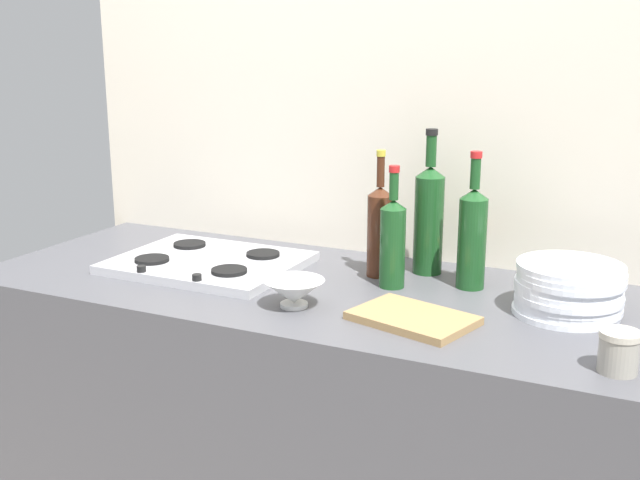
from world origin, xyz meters
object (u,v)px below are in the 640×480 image
object	(u,v)px
wine_bottle_rightmost	(429,217)
cutting_board	(413,318)
stovetop_hob	(208,262)
wine_bottle_leftmost	(393,241)
condiment_jar_front	(474,264)
wine_bottle_mid_left	(472,236)
wine_bottle_mid_right	(380,229)
condiment_jar_rear	(619,352)
plate_stack	(569,289)
mixing_bowl	(294,292)

from	to	relation	value
wine_bottle_rightmost	cutting_board	world-z (taller)	wine_bottle_rightmost
stovetop_hob	wine_bottle_leftmost	world-z (taller)	wine_bottle_leftmost
condiment_jar_front	wine_bottle_rightmost	bearing A→B (deg)	-176.34
wine_bottle_leftmost	wine_bottle_mid_left	distance (m)	0.20
wine_bottle_mid_left	condiment_jar_front	xyz separation A→B (m)	(-0.01, 0.09, -0.10)
wine_bottle_mid_right	cutting_board	size ratio (longest dim) A/B	1.31
wine_bottle_mid_right	wine_bottle_rightmost	size ratio (longest dim) A/B	0.87
wine_bottle_mid_right	condiment_jar_rear	world-z (taller)	wine_bottle_mid_right
wine_bottle_mid_right	wine_bottle_leftmost	bearing A→B (deg)	-49.34
wine_bottle_rightmost	condiment_jar_rear	distance (m)	0.71
wine_bottle_mid_right	wine_bottle_rightmost	xyz separation A→B (m)	(0.11, 0.08, 0.03)
plate_stack	wine_bottle_leftmost	distance (m)	0.43
condiment_jar_front	condiment_jar_rear	distance (m)	0.62
condiment_jar_front	plate_stack	bearing A→B (deg)	-34.93
plate_stack	condiment_jar_front	bearing A→B (deg)	145.07
stovetop_hob	wine_bottle_mid_right	distance (m)	0.48
wine_bottle_rightmost	condiment_jar_front	bearing A→B (deg)	3.66
stovetop_hob	wine_bottle_leftmost	distance (m)	0.53
wine_bottle_leftmost	wine_bottle_mid_left	size ratio (longest dim) A/B	0.90
condiment_jar_rear	cutting_board	bearing A→B (deg)	168.45
stovetop_hob	wine_bottle_rightmost	xyz separation A→B (m)	(0.56, 0.21, 0.14)
wine_bottle_mid_left	mixing_bowl	world-z (taller)	wine_bottle_mid_left
cutting_board	mixing_bowl	bearing A→B (deg)	-175.19
condiment_jar_front	cutting_board	world-z (taller)	condiment_jar_front
wine_bottle_rightmost	mixing_bowl	world-z (taller)	wine_bottle_rightmost
stovetop_hob	condiment_jar_rear	size ratio (longest dim) A/B	6.02
stovetop_hob	cutting_board	world-z (taller)	stovetop_hob
cutting_board	stovetop_hob	bearing A→B (deg)	165.63
plate_stack	condiment_jar_front	size ratio (longest dim) A/B	3.27
plate_stack	wine_bottle_rightmost	xyz separation A→B (m)	(-0.39, 0.18, 0.09)
plate_stack	wine_bottle_leftmost	size ratio (longest dim) A/B	0.79
mixing_bowl	condiment_jar_rear	size ratio (longest dim) A/B	1.78
mixing_bowl	cutting_board	world-z (taller)	mixing_bowl
condiment_jar_front	condiment_jar_rear	size ratio (longest dim) A/B	0.92
mixing_bowl	condiment_jar_rear	bearing A→B (deg)	-5.15
wine_bottle_leftmost	condiment_jar_rear	xyz separation A→B (m)	(0.56, -0.31, -0.08)
plate_stack	mixing_bowl	xyz separation A→B (m)	(-0.58, -0.22, -0.02)
wine_bottle_mid_right	plate_stack	bearing A→B (deg)	-10.61
condiment_jar_rear	wine_bottle_rightmost	bearing A→B (deg)	138.35
wine_bottle_mid_left	wine_bottle_rightmost	size ratio (longest dim) A/B	0.90
condiment_jar_rear	cutting_board	size ratio (longest dim) A/B	0.32
wine_bottle_mid_right	condiment_jar_front	distance (m)	0.26
wine_bottle_leftmost	wine_bottle_mid_right	world-z (taller)	wine_bottle_mid_right
condiment_jar_front	cutting_board	bearing A→B (deg)	-95.38
condiment_jar_front	wine_bottle_mid_right	bearing A→B (deg)	-158.46
wine_bottle_leftmost	wine_bottle_mid_left	bearing A→B (deg)	23.88
plate_stack	wine_bottle_mid_left	xyz separation A→B (m)	(-0.25, 0.10, 0.07)
condiment_jar_front	condiment_jar_rear	xyz separation A→B (m)	(0.40, -0.47, 0.00)
plate_stack	cutting_board	distance (m)	0.36
wine_bottle_mid_left	wine_bottle_rightmost	distance (m)	0.16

